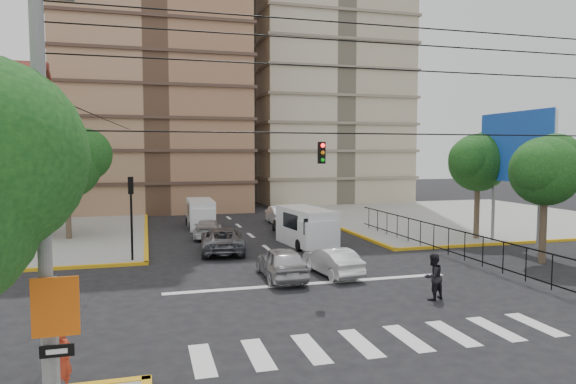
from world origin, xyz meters
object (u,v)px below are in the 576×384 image
object	(u,v)px
van_left_lane	(201,214)
car_silver_front_left	(281,263)
traffic_light_nw	(131,204)
pedestrian_crosswalk	(433,277)
van_right_lane	(308,228)
car_white_front_right	(332,261)
district_sign	(56,321)
pedestrian_sw_corner	(63,361)

from	to	relation	value
van_left_lane	car_silver_front_left	size ratio (longest dim) A/B	1.11
traffic_light_nw	pedestrian_crosswalk	xyz separation A→B (m)	(11.63, -10.25, -2.19)
van_right_lane	pedestrian_crosswalk	size ratio (longest dim) A/B	2.96
traffic_light_nw	van_right_lane	world-z (taller)	traffic_light_nw
pedestrian_crosswalk	car_white_front_right	bearing A→B (deg)	-83.75
district_sign	car_white_front_right	size ratio (longest dim) A/B	0.81
car_silver_front_left	car_white_front_right	distance (m)	2.51
district_sign	van_left_lane	xyz separation A→B (m)	(5.79, 28.79, -1.40)
traffic_light_nw	pedestrian_crosswalk	world-z (taller)	traffic_light_nw
district_sign	car_white_front_right	bearing A→B (deg)	48.95
van_right_lane	pedestrian_sw_corner	xyz separation A→B (m)	(-11.53, -17.37, -0.19)
car_white_front_right	traffic_light_nw	bearing A→B (deg)	-37.22
pedestrian_crosswalk	van_left_lane	bearing A→B (deg)	-92.23
pedestrian_sw_corner	pedestrian_crosswalk	xyz separation A→B (m)	(12.80, 5.05, -0.03)
van_left_lane	pedestrian_crosswalk	size ratio (longest dim) A/B	2.63
car_white_front_right	pedestrian_crosswalk	size ratio (longest dim) A/B	2.16
car_silver_front_left	pedestrian_sw_corner	world-z (taller)	pedestrian_sw_corner
district_sign	car_silver_front_left	distance (m)	14.12
van_right_lane	car_silver_front_left	world-z (taller)	van_right_lane
district_sign	van_right_lane	bearing A→B (deg)	59.29
van_left_lane	district_sign	bearing A→B (deg)	-100.39
traffic_light_nw	van_left_lane	bearing A→B (deg)	67.84
car_silver_front_left	pedestrian_sw_corner	bearing A→B (deg)	52.83
car_silver_front_left	pedestrian_sw_corner	xyz separation A→B (m)	(-7.91, -9.96, 0.21)
van_right_lane	traffic_light_nw	bearing A→B (deg)	-176.21
car_silver_front_left	pedestrian_crosswalk	world-z (taller)	pedestrian_crosswalk
car_white_front_right	district_sign	bearing A→B (deg)	41.52
car_white_front_right	pedestrian_crosswalk	world-z (taller)	pedestrian_crosswalk
van_right_lane	pedestrian_crosswalk	world-z (taller)	van_right_lane
van_left_lane	car_white_front_right	xyz separation A→B (m)	(4.45, -17.04, -0.40)
traffic_light_nw	pedestrian_crosswalk	bearing A→B (deg)	-41.39
traffic_light_nw	district_sign	world-z (taller)	traffic_light_nw
pedestrian_sw_corner	pedestrian_crosswalk	distance (m)	13.76
traffic_light_nw	car_white_front_right	world-z (taller)	traffic_light_nw
van_left_lane	pedestrian_sw_corner	distance (m)	27.70
van_right_lane	van_left_lane	xyz separation A→B (m)	(-5.56, 9.68, -0.09)
pedestrian_sw_corner	van_right_lane	bearing A→B (deg)	3.18
van_right_lane	car_white_front_right	xyz separation A→B (m)	(-1.12, -7.35, -0.49)
traffic_light_nw	car_silver_front_left	distance (m)	8.91
traffic_light_nw	district_sign	distance (m)	17.08
car_silver_front_left	van_right_lane	bearing A→B (deg)	-114.77
district_sign	pedestrian_sw_corner	bearing A→B (deg)	95.83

